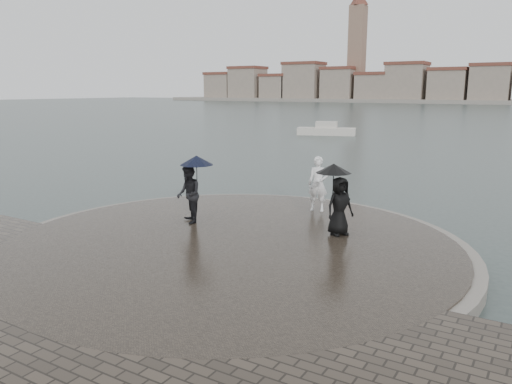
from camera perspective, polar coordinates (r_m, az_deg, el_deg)
The scene contains 7 objects.
ground at distance 10.90m, azimuth -13.50°, elevation -11.90°, with size 400.00×400.00×0.00m, color #2B3835.
kerb_ring at distance 13.37m, azimuth -2.91°, elevation -6.39°, with size 12.50×12.50×0.32m, color gray.
quay_tip at distance 13.36m, azimuth -2.91°, elevation -6.30°, with size 11.90×11.90×0.36m, color #2D261E.
statue at distance 16.46m, azimuth 7.11°, elevation 0.93°, with size 0.66×0.43×1.80m, color white.
visitor_left at distance 14.93m, azimuth -7.51°, elevation 0.60°, with size 1.29×1.13×2.04m.
visitor_right at distance 13.80m, azimuth 9.35°, elevation -0.40°, with size 1.18×1.07×1.95m.
far_skyline at distance 168.26m, azimuth 27.19°, elevation 10.83°, with size 260.00×20.00×37.00m.
Camera 1 is at (7.17, -7.00, 4.29)m, focal length 35.00 mm.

